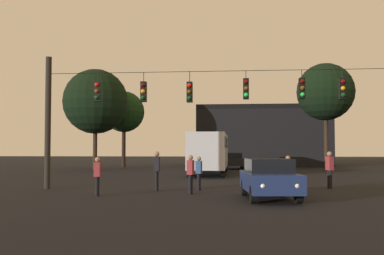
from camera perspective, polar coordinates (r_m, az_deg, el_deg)
name	(u,v)px	position (r m, az deg, el deg)	size (l,w,h in m)	color
ground_plane	(223,179)	(29.39, 3.82, -6.32)	(168.00, 168.00, 0.00)	black
overhead_signal_span	(218,109)	(21.50, 3.23, 2.25)	(16.52, 0.44, 6.31)	black
city_bus	(210,149)	(35.18, 2.19, -2.67)	(2.56, 11.00, 3.00)	#B7BCC6
car_near_right	(269,178)	(18.06, 9.42, -6.10)	(2.20, 4.46, 1.52)	navy
car_far_left	(233,160)	(44.05, 5.09, -4.04)	(1.88, 4.37, 1.52)	black
pedestrian_crossing_left	(191,172)	(19.71, -0.18, -5.46)	(0.30, 0.40, 1.64)	black
pedestrian_crossing_center	(199,171)	(21.37, 0.85, -5.39)	(0.28, 0.39, 1.56)	black
pedestrian_crossing_right	(97,174)	(19.28, -11.51, -5.61)	(0.28, 0.38, 1.57)	black
pedestrian_near_bus	(288,171)	(21.57, 11.67, -5.25)	(0.27, 0.38, 1.59)	black
pedestrian_trailing	(157,168)	(21.27, -4.33, -4.99)	(0.25, 0.36, 1.78)	black
pedestrian_far_side	(330,167)	(23.32, 16.49, -4.70)	(0.36, 0.42, 1.77)	black
corner_building	(261,137)	(55.22, 8.44, -1.15)	(14.18, 13.34, 6.56)	black
tree_left_silhouette	(124,112)	(48.49, -8.33, 1.88)	(4.22, 4.22, 7.82)	black
tree_behind_building	(95,102)	(43.76, -11.73, 3.12)	(5.96, 5.96, 9.22)	#2D2116
tree_right_far	(325,92)	(42.27, 16.02, 4.19)	(4.99, 4.99, 9.35)	#2D2116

